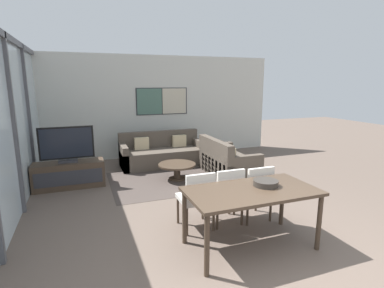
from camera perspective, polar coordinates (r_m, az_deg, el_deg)
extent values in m
plane|color=brown|center=(3.62, 19.19, -23.97)|extent=(24.00, 24.00, 0.00)
cube|color=silver|center=(8.51, -6.97, 7.07)|extent=(6.98, 0.06, 2.80)
cube|color=#2D2D33|center=(8.51, -5.72, 8.11)|extent=(1.47, 0.01, 0.75)
cube|color=#4C7060|center=(8.42, -8.08, 8.02)|extent=(0.69, 0.02, 0.71)
cube|color=beige|center=(8.60, -3.39, 8.19)|extent=(0.69, 0.02, 0.71)
cube|color=silver|center=(5.37, -31.11, 2.79)|extent=(0.02, 6.04, 2.80)
cube|color=#515156|center=(5.36, -32.36, 17.21)|extent=(0.07, 6.04, 0.10)
cube|color=#515156|center=(5.36, -30.79, 2.82)|extent=(0.07, 0.08, 2.80)
cube|color=#515156|center=(6.84, -28.65, 4.62)|extent=(0.07, 0.08, 2.80)
cube|color=#473D38|center=(6.57, -2.85, -6.69)|extent=(2.83, 2.03, 0.01)
cube|color=#423326|center=(6.51, -22.33, -5.41)|extent=(1.35, 0.47, 0.52)
cube|color=#2D2D33|center=(6.28, -22.38, -6.03)|extent=(1.24, 0.01, 0.28)
cube|color=#2D2D33|center=(6.43, -22.52, -2.99)|extent=(0.36, 0.20, 0.05)
cube|color=#2D2D33|center=(6.42, -22.57, -2.43)|extent=(0.06, 0.03, 0.08)
cube|color=black|center=(6.36, -22.78, 0.20)|extent=(1.02, 0.04, 0.64)
cube|color=black|center=(6.33, -22.79, 0.16)|extent=(0.95, 0.01, 0.58)
cube|color=#51473D|center=(7.61, -5.60, -2.54)|extent=(2.08, 0.86, 0.42)
cube|color=#51473D|center=(7.89, -6.28, -0.49)|extent=(2.08, 0.16, 0.83)
cube|color=#51473D|center=(7.41, -12.88, -2.46)|extent=(0.14, 0.86, 0.60)
cube|color=#51473D|center=(7.88, 1.21, -1.31)|extent=(0.14, 0.86, 0.60)
cube|color=#C6B289|center=(7.58, -9.59, 0.10)|extent=(0.36, 0.12, 0.30)
cube|color=#C6B289|center=(7.82, -2.47, 0.61)|extent=(0.36, 0.12, 0.30)
cube|color=#51473D|center=(6.89, 7.03, -4.08)|extent=(0.86, 1.51, 0.42)
cube|color=#51473D|center=(6.69, 4.43, -2.68)|extent=(0.16, 1.51, 0.83)
cube|color=#51473D|center=(6.30, 9.92, -4.85)|extent=(0.86, 0.14, 0.60)
cube|color=#51473D|center=(7.46, 4.63, -2.09)|extent=(0.86, 0.14, 0.60)
cube|color=#C6B289|center=(6.44, 7.16, -1.90)|extent=(0.12, 0.36, 0.30)
cylinder|color=#423326|center=(6.56, -2.85, -6.60)|extent=(0.36, 0.36, 0.03)
cylinder|color=#423326|center=(6.52, -2.86, -5.43)|extent=(0.15, 0.15, 0.31)
cylinder|color=#423326|center=(6.47, -2.88, -3.96)|extent=(0.81, 0.81, 0.04)
cube|color=#423326|center=(3.83, 11.29, -8.81)|extent=(1.64, 0.86, 0.04)
cylinder|color=#423326|center=(3.38, 2.86, -18.75)|extent=(0.06, 0.06, 0.73)
cylinder|color=#423326|center=(4.15, 23.05, -13.62)|extent=(0.06, 0.06, 0.73)
cylinder|color=#423326|center=(3.98, -1.45, -13.74)|extent=(0.06, 0.06, 0.73)
cylinder|color=#423326|center=(4.66, 16.78, -10.37)|extent=(0.06, 0.06, 0.73)
cube|color=beige|center=(4.36, 0.63, -10.30)|extent=(0.46, 0.46, 0.06)
cube|color=beige|center=(4.10, 1.68, -8.37)|extent=(0.42, 0.05, 0.39)
cylinder|color=#423326|center=(4.22, -0.98, -14.58)|extent=(0.04, 0.04, 0.41)
cylinder|color=#423326|center=(4.36, 4.13, -13.73)|extent=(0.04, 0.04, 0.41)
cylinder|color=#423326|center=(4.56, -2.70, -12.48)|extent=(0.04, 0.04, 0.41)
cylinder|color=#423326|center=(4.69, 2.05, -11.79)|extent=(0.04, 0.04, 0.41)
cube|color=beige|center=(4.55, 6.12, -9.39)|extent=(0.46, 0.46, 0.06)
cube|color=beige|center=(4.30, 7.41, -7.48)|extent=(0.42, 0.05, 0.39)
cylinder|color=#423326|center=(4.40, 4.84, -13.49)|extent=(0.04, 0.04, 0.41)
cylinder|color=#423326|center=(4.57, 9.50, -12.61)|extent=(0.04, 0.04, 0.41)
cylinder|color=#423326|center=(4.73, 2.73, -11.59)|extent=(0.04, 0.04, 0.41)
cylinder|color=#423326|center=(4.89, 7.13, -10.86)|extent=(0.04, 0.04, 0.41)
cube|color=beige|center=(4.73, 11.48, -8.72)|extent=(0.46, 0.46, 0.06)
cube|color=beige|center=(4.50, 12.97, -6.84)|extent=(0.42, 0.05, 0.39)
cylinder|color=#423326|center=(4.57, 10.52, -12.66)|extent=(0.04, 0.04, 0.41)
cylinder|color=#423326|center=(4.77, 14.73, -11.76)|extent=(0.04, 0.04, 0.41)
cylinder|color=#423326|center=(4.88, 8.07, -10.92)|extent=(0.04, 0.04, 0.41)
cylinder|color=#423326|center=(5.08, 12.11, -10.17)|extent=(0.04, 0.04, 0.41)
cylinder|color=#332D28|center=(3.99, 13.87, -7.22)|extent=(0.32, 0.32, 0.07)
torus|color=#332D28|center=(3.98, 13.89, -6.83)|extent=(0.32, 0.32, 0.02)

